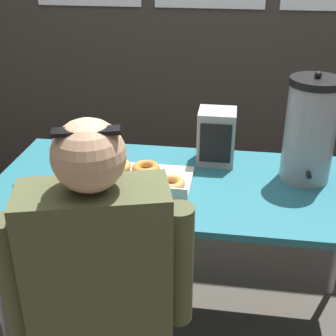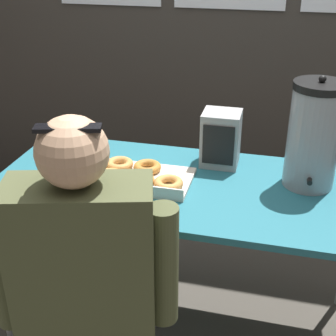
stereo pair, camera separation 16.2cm
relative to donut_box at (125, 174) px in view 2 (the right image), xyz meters
name	(u,v)px [view 2 (the right image)]	position (x,y,z in m)	size (l,w,h in m)	color
ground_plane	(182,320)	(0.24, 0.03, -0.77)	(12.00, 12.00, 0.00)	#4C473F
back_wall	(229,12)	(0.24, 1.24, 0.48)	(6.00, 0.11, 2.48)	#38332D
folding_table	(184,193)	(0.24, 0.03, -0.07)	(1.56, 0.69, 0.75)	#236675
donut_box	(125,174)	(0.00, 0.00, 0.00)	(0.52, 0.28, 0.05)	beige
coffee_urn	(314,135)	(0.73, 0.14, 0.19)	(0.21, 0.23, 0.45)	#939399
cell_phone	(27,186)	(-0.36, -0.16, -0.02)	(0.15, 0.18, 0.01)	black
space_heater	(221,139)	(0.36, 0.24, 0.10)	(0.16, 0.15, 0.24)	#9E9E9E
person_seated	(87,299)	(0.04, -0.53, -0.20)	(0.59, 0.33, 1.21)	#33332D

